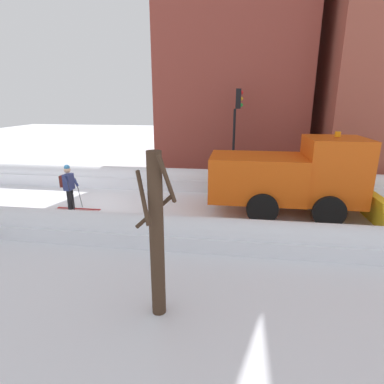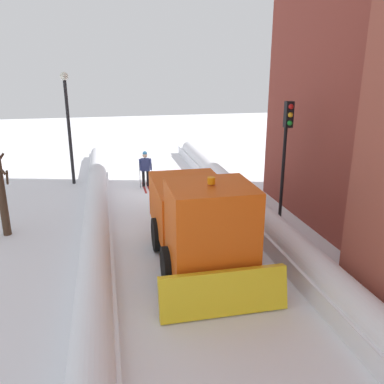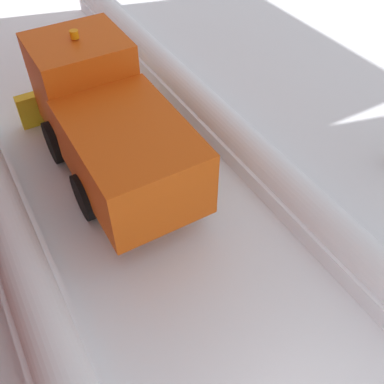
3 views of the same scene
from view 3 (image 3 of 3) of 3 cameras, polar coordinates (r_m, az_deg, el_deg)
name	(u,v)px [view 3 (image 3 of 3)]	position (r m, az deg, el deg)	size (l,w,h in m)	color
ground_plane	(90,122)	(13.04, -13.20, 8.92)	(80.00, 80.00, 0.00)	white
snowbank_right	(180,83)	(13.75, -1.59, 14.05)	(1.10, 36.00, 0.90)	white
plow_truck	(107,121)	(10.45, -11.06, 9.07)	(3.20, 5.98, 3.12)	#DB510F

